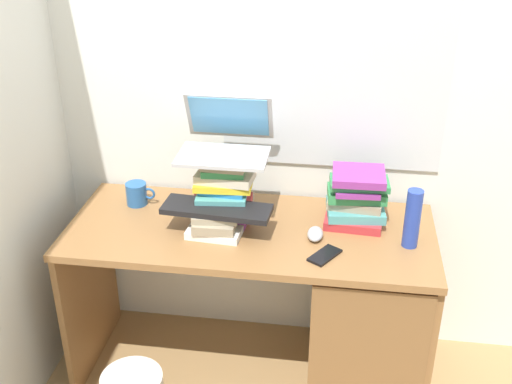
% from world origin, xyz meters
% --- Properties ---
extents(ground_plane, '(6.00, 6.00, 0.00)m').
position_xyz_m(ground_plane, '(0.00, 0.00, 0.00)').
color(ground_plane, '#9E7A4C').
extents(wall_back, '(6.00, 0.06, 2.60)m').
position_xyz_m(wall_back, '(0.00, 0.35, 1.30)').
color(wall_back, silver).
rests_on(wall_back, ground).
extents(wall_left, '(0.05, 6.00, 2.60)m').
position_xyz_m(wall_left, '(-0.89, 0.00, 1.30)').
color(wall_left, silver).
rests_on(wall_left, ground).
extents(desk, '(1.45, 0.61, 0.73)m').
position_xyz_m(desk, '(0.37, -0.02, 0.40)').
color(desk, olive).
rests_on(desk, ground).
extents(book_stack_tall, '(0.25, 0.21, 0.27)m').
position_xyz_m(book_stack_tall, '(-0.11, 0.05, 0.85)').
color(book_stack_tall, '#8C338C').
rests_on(book_stack_tall, desk).
extents(book_stack_keyboard_riser, '(0.22, 0.19, 0.09)m').
position_xyz_m(book_stack_keyboard_riser, '(-0.13, -0.05, 0.77)').
color(book_stack_keyboard_riser, white).
rests_on(book_stack_keyboard_riser, desk).
extents(book_stack_side, '(0.25, 0.21, 0.22)m').
position_xyz_m(book_stack_side, '(0.41, 0.11, 0.84)').
color(book_stack_side, '#B22D33').
rests_on(book_stack_side, desk).
extents(laptop, '(0.35, 0.31, 0.21)m').
position_xyz_m(laptop, '(-0.11, 0.12, 1.05)').
color(laptop, '#B7BABF').
rests_on(laptop, book_stack_tall).
extents(keyboard, '(0.43, 0.17, 0.02)m').
position_xyz_m(keyboard, '(-0.12, -0.05, 0.83)').
color(keyboard, black).
rests_on(keyboard, book_stack_keyboard_riser).
extents(computer_mouse, '(0.06, 0.10, 0.04)m').
position_xyz_m(computer_mouse, '(0.26, -0.04, 0.75)').
color(computer_mouse, '#A5A8AD').
rests_on(computer_mouse, desk).
extents(mug, '(0.13, 0.09, 0.10)m').
position_xyz_m(mug, '(-0.50, 0.14, 0.78)').
color(mug, '#265999').
rests_on(mug, desk).
extents(water_bottle, '(0.06, 0.06, 0.23)m').
position_xyz_m(water_bottle, '(0.61, -0.04, 0.85)').
color(water_bottle, '#263FA5').
rests_on(water_bottle, desk).
extents(cell_phone, '(0.13, 0.15, 0.01)m').
position_xyz_m(cell_phone, '(0.30, -0.16, 0.74)').
color(cell_phone, black).
rests_on(cell_phone, desk).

